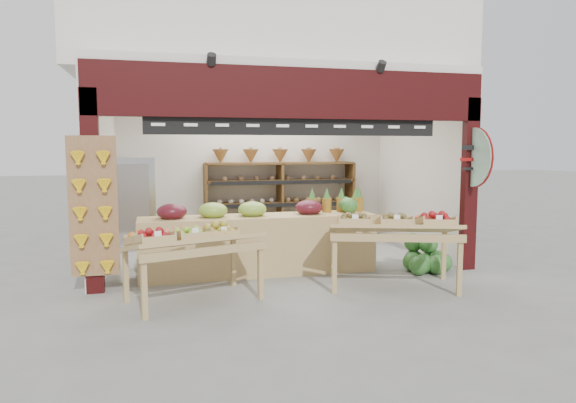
{
  "coord_description": "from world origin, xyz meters",
  "views": [
    {
      "loc": [
        -1.89,
        -8.05,
        1.9
      ],
      "look_at": [
        0.07,
        -0.2,
        1.05
      ],
      "focal_mm": 32.0,
      "sensor_mm": 36.0,
      "label": 1
    }
  ],
  "objects_px": {
    "back_shelving": "(280,185)",
    "display_table_right": "(393,225)",
    "display_table_left": "(184,239)",
    "watermelon_pile": "(426,258)",
    "mid_counter": "(258,242)",
    "refrigerator": "(134,204)",
    "cardboard_stack": "(171,250)"
  },
  "relations": [
    {
      "from": "back_shelving",
      "to": "display_table_right",
      "type": "xyz_separation_m",
      "value": [
        0.72,
        -3.65,
        -0.3
      ]
    },
    {
      "from": "display_table_left",
      "to": "watermelon_pile",
      "type": "xyz_separation_m",
      "value": [
        3.69,
        0.72,
        -0.58
      ]
    },
    {
      "from": "back_shelving",
      "to": "mid_counter",
      "type": "relative_size",
      "value": 0.86
    },
    {
      "from": "watermelon_pile",
      "to": "display_table_right",
      "type": "bearing_deg",
      "value": -142.84
    },
    {
      "from": "mid_counter",
      "to": "watermelon_pile",
      "type": "distance_m",
      "value": 2.6
    },
    {
      "from": "mid_counter",
      "to": "watermelon_pile",
      "type": "bearing_deg",
      "value": -10.64
    },
    {
      "from": "refrigerator",
      "to": "cardboard_stack",
      "type": "height_order",
      "value": "refrigerator"
    },
    {
      "from": "refrigerator",
      "to": "cardboard_stack",
      "type": "relative_size",
      "value": 1.63
    },
    {
      "from": "display_table_left",
      "to": "display_table_right",
      "type": "height_order",
      "value": "display_table_right"
    },
    {
      "from": "mid_counter",
      "to": "watermelon_pile",
      "type": "xyz_separation_m",
      "value": [
        2.54,
        -0.48,
        -0.28
      ]
    },
    {
      "from": "back_shelving",
      "to": "refrigerator",
      "type": "distance_m",
      "value": 2.83
    },
    {
      "from": "refrigerator",
      "to": "watermelon_pile",
      "type": "bearing_deg",
      "value": -43.66
    },
    {
      "from": "mid_counter",
      "to": "display_table_right",
      "type": "bearing_deg",
      "value": -35.07
    },
    {
      "from": "display_table_right",
      "to": "watermelon_pile",
      "type": "distance_m",
      "value": 1.3
    },
    {
      "from": "display_table_right",
      "to": "watermelon_pile",
      "type": "height_order",
      "value": "display_table_right"
    },
    {
      "from": "refrigerator",
      "to": "display_table_left",
      "type": "relative_size",
      "value": 0.97
    },
    {
      "from": "cardboard_stack",
      "to": "watermelon_pile",
      "type": "distance_m",
      "value": 4.04
    },
    {
      "from": "back_shelving",
      "to": "watermelon_pile",
      "type": "xyz_separation_m",
      "value": [
        1.62,
        -2.98,
        -0.96
      ]
    },
    {
      "from": "back_shelving",
      "to": "display_table_left",
      "type": "distance_m",
      "value": 4.25
    },
    {
      "from": "display_table_left",
      "to": "watermelon_pile",
      "type": "bearing_deg",
      "value": 11.04
    },
    {
      "from": "mid_counter",
      "to": "display_table_left",
      "type": "bearing_deg",
      "value": -133.9
    },
    {
      "from": "refrigerator",
      "to": "cardboard_stack",
      "type": "xyz_separation_m",
      "value": [
        0.61,
        -1.56,
        -0.6
      ]
    },
    {
      "from": "back_shelving",
      "to": "cardboard_stack",
      "type": "height_order",
      "value": "back_shelving"
    },
    {
      "from": "back_shelving",
      "to": "watermelon_pile",
      "type": "bearing_deg",
      "value": -61.48
    },
    {
      "from": "cardboard_stack",
      "to": "display_table_right",
      "type": "height_order",
      "value": "display_table_right"
    },
    {
      "from": "refrigerator",
      "to": "watermelon_pile",
      "type": "relative_size",
      "value": 2.16
    },
    {
      "from": "display_table_left",
      "to": "display_table_right",
      "type": "xyz_separation_m",
      "value": [
        2.8,
        0.04,
        0.07
      ]
    },
    {
      "from": "back_shelving",
      "to": "display_table_right",
      "type": "bearing_deg",
      "value": -78.8
    },
    {
      "from": "back_shelving",
      "to": "cardboard_stack",
      "type": "bearing_deg",
      "value": -143.26
    },
    {
      "from": "cardboard_stack",
      "to": "mid_counter",
      "type": "bearing_deg",
      "value": -33.69
    },
    {
      "from": "refrigerator",
      "to": "display_table_right",
      "type": "relative_size",
      "value": 0.89
    },
    {
      "from": "cardboard_stack",
      "to": "watermelon_pile",
      "type": "xyz_separation_m",
      "value": [
        3.82,
        -1.33,
        -0.05
      ]
    }
  ]
}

